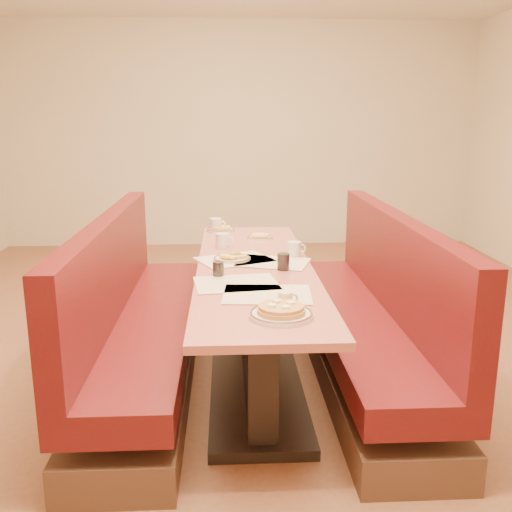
{
  "coord_description": "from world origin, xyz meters",
  "views": [
    {
      "loc": [
        -0.17,
        -3.38,
        1.64
      ],
      "look_at": [
        0.0,
        -0.16,
        0.85
      ],
      "focal_mm": 40.0,
      "sensor_mm": 36.0,
      "label": 1
    }
  ],
  "objects_px": {
    "diner_table": "(255,323)",
    "soda_tumbler_mid": "(283,262)",
    "coffee_mug_a": "(286,299)",
    "pancake_plate": "(281,312)",
    "coffee_mug_d": "(216,225)",
    "soda_tumbler_near": "(218,269)",
    "eggs_plate": "(232,258)",
    "booth_right": "(369,323)",
    "coffee_mug_b": "(223,240)",
    "coffee_mug_c": "(295,249)",
    "booth_left": "(138,327)"
  },
  "relations": [
    {
      "from": "booth_right",
      "to": "pancake_plate",
      "type": "relative_size",
      "value": 8.43
    },
    {
      "from": "coffee_mug_a",
      "to": "coffee_mug_b",
      "type": "distance_m",
      "value": 1.34
    },
    {
      "from": "booth_left",
      "to": "pancake_plate",
      "type": "height_order",
      "value": "booth_left"
    },
    {
      "from": "eggs_plate",
      "to": "coffee_mug_b",
      "type": "bearing_deg",
      "value": 98.7
    },
    {
      "from": "booth_left",
      "to": "eggs_plate",
      "type": "height_order",
      "value": "booth_left"
    },
    {
      "from": "booth_right",
      "to": "coffee_mug_d",
      "type": "bearing_deg",
      "value": 131.83
    },
    {
      "from": "booth_right",
      "to": "eggs_plate",
      "type": "relative_size",
      "value": 10.5
    },
    {
      "from": "eggs_plate",
      "to": "soda_tumbler_mid",
      "type": "distance_m",
      "value": 0.4
    },
    {
      "from": "pancake_plate",
      "to": "coffee_mug_d",
      "type": "relative_size",
      "value": 2.22
    },
    {
      "from": "coffee_mug_a",
      "to": "coffee_mug_c",
      "type": "bearing_deg",
      "value": 69.79
    },
    {
      "from": "soda_tumbler_near",
      "to": "soda_tumbler_mid",
      "type": "height_order",
      "value": "soda_tumbler_mid"
    },
    {
      "from": "coffee_mug_a",
      "to": "eggs_plate",
      "type": "bearing_deg",
      "value": 93.95
    },
    {
      "from": "coffee_mug_c",
      "to": "booth_right",
      "type": "bearing_deg",
      "value": -33.8
    },
    {
      "from": "booth_left",
      "to": "soda_tumbler_near",
      "type": "relative_size",
      "value": 28.55
    },
    {
      "from": "coffee_mug_a",
      "to": "booth_right",
      "type": "bearing_deg",
      "value": 40.58
    },
    {
      "from": "diner_table",
      "to": "eggs_plate",
      "type": "bearing_deg",
      "value": 134.61
    },
    {
      "from": "diner_table",
      "to": "coffee_mug_d",
      "type": "relative_size",
      "value": 18.73
    },
    {
      "from": "diner_table",
      "to": "pancake_plate",
      "type": "bearing_deg",
      "value": -85.38
    },
    {
      "from": "coffee_mug_d",
      "to": "soda_tumbler_near",
      "type": "height_order",
      "value": "coffee_mug_d"
    },
    {
      "from": "diner_table",
      "to": "pancake_plate",
      "type": "distance_m",
      "value": 1.01
    },
    {
      "from": "booth_left",
      "to": "coffee_mug_c",
      "type": "height_order",
      "value": "booth_left"
    },
    {
      "from": "soda_tumbler_mid",
      "to": "booth_right",
      "type": "bearing_deg",
      "value": 10.68
    },
    {
      "from": "coffee_mug_a",
      "to": "soda_tumbler_mid",
      "type": "distance_m",
      "value": 0.68
    },
    {
      "from": "diner_table",
      "to": "booth_right",
      "type": "height_order",
      "value": "booth_right"
    },
    {
      "from": "booth_right",
      "to": "pancake_plate",
      "type": "bearing_deg",
      "value": -125.39
    },
    {
      "from": "diner_table",
      "to": "coffee_mug_a",
      "type": "height_order",
      "value": "coffee_mug_a"
    },
    {
      "from": "coffee_mug_b",
      "to": "soda_tumbler_near",
      "type": "height_order",
      "value": "coffee_mug_b"
    },
    {
      "from": "diner_table",
      "to": "coffee_mug_b",
      "type": "relative_size",
      "value": 19.56
    },
    {
      "from": "coffee_mug_a",
      "to": "coffee_mug_d",
      "type": "relative_size",
      "value": 0.76
    },
    {
      "from": "eggs_plate",
      "to": "coffee_mug_c",
      "type": "height_order",
      "value": "coffee_mug_c"
    },
    {
      "from": "eggs_plate",
      "to": "coffee_mug_d",
      "type": "bearing_deg",
      "value": 96.64
    },
    {
      "from": "booth_right",
      "to": "pancake_plate",
      "type": "height_order",
      "value": "booth_right"
    },
    {
      "from": "booth_right",
      "to": "coffee_mug_a",
      "type": "xyz_separation_m",
      "value": [
        -0.62,
        -0.79,
        0.43
      ]
    },
    {
      "from": "coffee_mug_d",
      "to": "pancake_plate",
      "type": "bearing_deg",
      "value": -62.72
    },
    {
      "from": "pancake_plate",
      "to": "coffee_mug_d",
      "type": "distance_m",
      "value": 2.05
    },
    {
      "from": "coffee_mug_c",
      "to": "coffee_mug_d",
      "type": "bearing_deg",
      "value": 114.09
    },
    {
      "from": "soda_tumbler_mid",
      "to": "eggs_plate",
      "type": "bearing_deg",
      "value": 140.95
    },
    {
      "from": "diner_table",
      "to": "coffee_mug_a",
      "type": "bearing_deg",
      "value": -82.03
    },
    {
      "from": "booth_left",
      "to": "coffee_mug_a",
      "type": "distance_m",
      "value": 1.23
    },
    {
      "from": "booth_left",
      "to": "coffee_mug_a",
      "type": "xyz_separation_m",
      "value": [
        0.84,
        -0.79,
        0.43
      ]
    },
    {
      "from": "diner_table",
      "to": "booth_right",
      "type": "relative_size",
      "value": 1.0
    },
    {
      "from": "soda_tumbler_mid",
      "to": "coffee_mug_c",
      "type": "bearing_deg",
      "value": 72.43
    },
    {
      "from": "eggs_plate",
      "to": "coffee_mug_a",
      "type": "height_order",
      "value": "coffee_mug_a"
    },
    {
      "from": "coffee_mug_a",
      "to": "coffee_mug_d",
      "type": "bearing_deg",
      "value": 89.74
    },
    {
      "from": "booth_right",
      "to": "soda_tumbler_near",
      "type": "relative_size",
      "value": 28.55
    },
    {
      "from": "diner_table",
      "to": "soda_tumbler_mid",
      "type": "height_order",
      "value": "soda_tumbler_mid"
    },
    {
      "from": "coffee_mug_c",
      "to": "soda_tumbler_mid",
      "type": "xyz_separation_m",
      "value": [
        -0.11,
        -0.34,
        -0.0
      ]
    },
    {
      "from": "booth_left",
      "to": "coffee_mug_c",
      "type": "distance_m",
      "value": 1.12
    },
    {
      "from": "diner_table",
      "to": "coffee_mug_c",
      "type": "height_order",
      "value": "coffee_mug_c"
    },
    {
      "from": "coffee_mug_c",
      "to": "soda_tumbler_mid",
      "type": "relative_size",
      "value": 1.27
    }
  ]
}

